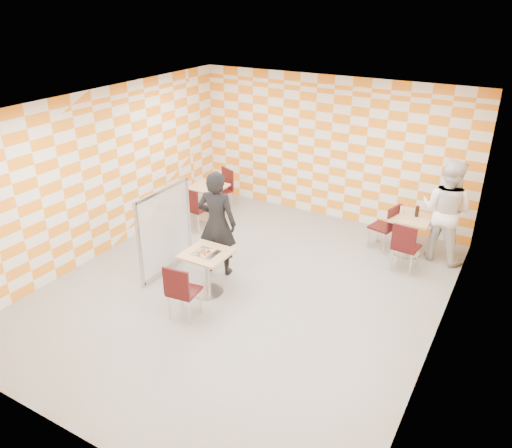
# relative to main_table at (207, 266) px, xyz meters

# --- Properties ---
(room_shell) EXTENTS (7.00, 7.00, 7.00)m
(room_shell) POSITION_rel_main_table_xyz_m (0.48, 0.92, 0.99)
(room_shell) COLOR #979892
(room_shell) RESTS_ON ground
(main_table) EXTENTS (0.70, 0.70, 0.75)m
(main_table) POSITION_rel_main_table_xyz_m (0.00, 0.00, 0.00)
(main_table) COLOR #D9B174
(main_table) RESTS_ON ground
(second_table) EXTENTS (0.70, 0.70, 0.75)m
(second_table) POSITION_rel_main_table_xyz_m (2.47, 2.98, 0.00)
(second_table) COLOR #D9B174
(second_table) RESTS_ON ground
(empty_table) EXTENTS (0.70, 0.70, 0.75)m
(empty_table) POSITION_rel_main_table_xyz_m (-1.66, 2.44, 0.00)
(empty_table) COLOR #D9B174
(empty_table) RESTS_ON ground
(chair_main_front) EXTENTS (0.47, 0.48, 0.92)m
(chair_main_front) POSITION_rel_main_table_xyz_m (0.09, -0.80, 0.04)
(chair_main_front) COLOR #3A0B0C
(chair_main_front) RESTS_ON ground
(chair_second_front) EXTENTS (0.46, 0.47, 0.92)m
(chair_second_front) POSITION_rel_main_table_xyz_m (2.57, 2.26, 0.04)
(chair_second_front) COLOR #3A0B0C
(chair_second_front) RESTS_ON ground
(chair_second_side) EXTENTS (0.52, 0.51, 0.92)m
(chair_second_side) POSITION_rel_main_table_xyz_m (2.07, 2.91, 0.04)
(chair_second_side) COLOR #3A0B0C
(chair_second_side) RESTS_ON ground
(chair_empty_near) EXTENTS (0.46, 0.47, 0.92)m
(chair_empty_near) POSITION_rel_main_table_xyz_m (-1.59, 1.81, 0.04)
(chair_empty_near) COLOR #3A0B0C
(chair_empty_near) RESTS_ON ground
(chair_empty_far) EXTENTS (0.56, 0.56, 0.92)m
(chair_empty_far) POSITION_rel_main_table_xyz_m (-1.68, 3.06, 0.04)
(chair_empty_far) COLOR #3A0B0C
(chair_empty_far) RESTS_ON ground
(partition) EXTENTS (0.08, 1.38, 1.55)m
(partition) POSITION_rel_main_table_xyz_m (-1.03, 0.24, 0.28)
(partition) COLOR white
(partition) RESTS_ON ground
(man_dark) EXTENTS (0.75, 0.57, 1.86)m
(man_dark) POSITION_rel_main_table_xyz_m (-0.24, 0.66, 0.42)
(man_dark) COLOR black
(man_dark) RESTS_ON ground
(man_white) EXTENTS (1.07, 0.92, 1.91)m
(man_white) POSITION_rel_main_table_xyz_m (3.03, 3.10, 0.44)
(man_white) COLOR white
(man_white) RESTS_ON ground
(pizza_on_foil) EXTENTS (0.40, 0.40, 0.04)m
(pizza_on_foil) POSITION_rel_main_table_xyz_m (-0.00, -0.02, 0.26)
(pizza_on_foil) COLOR silver
(pizza_on_foil) RESTS_ON main_table
(sport_bottle) EXTENTS (0.06, 0.06, 0.20)m
(sport_bottle) POSITION_rel_main_table_xyz_m (2.27, 3.03, 0.33)
(sport_bottle) COLOR white
(sport_bottle) RESTS_ON second_table
(soda_bottle) EXTENTS (0.07, 0.07, 0.23)m
(soda_bottle) POSITION_rel_main_table_xyz_m (2.54, 3.05, 0.34)
(soda_bottle) COLOR black
(soda_bottle) RESTS_ON second_table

